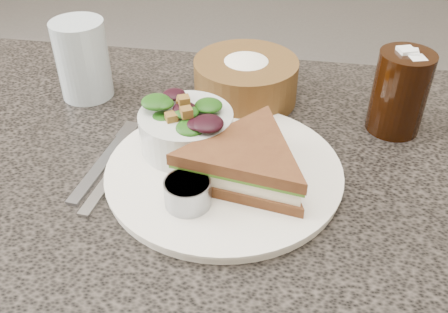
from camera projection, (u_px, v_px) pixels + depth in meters
name	position (u px, v px, depth m)	size (l,w,h in m)	color
dinner_plate	(224.00, 172.00, 0.62)	(0.29, 0.29, 0.01)	silver
sandwich	(246.00, 163.00, 0.58)	(0.19, 0.19, 0.05)	#57331A
salad_bowl	(186.00, 124.00, 0.63)	(0.12, 0.12, 0.07)	#B9C0BC
dressing_ramekin	(188.00, 193.00, 0.55)	(0.05, 0.05, 0.03)	gray
orange_wedge	(258.00, 133.00, 0.65)	(0.07, 0.07, 0.03)	orange
fork	(102.00, 164.00, 0.64)	(0.02, 0.16, 0.00)	#9B9EA8
knife	(122.00, 160.00, 0.65)	(0.01, 0.22, 0.00)	#B5B6B7
bread_basket	(246.00, 73.00, 0.75)	(0.16, 0.16, 0.09)	brown
cola_glass	(401.00, 89.00, 0.67)	(0.07, 0.07, 0.13)	black
water_glass	(83.00, 60.00, 0.75)	(0.08, 0.08, 0.12)	#A7B8C1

